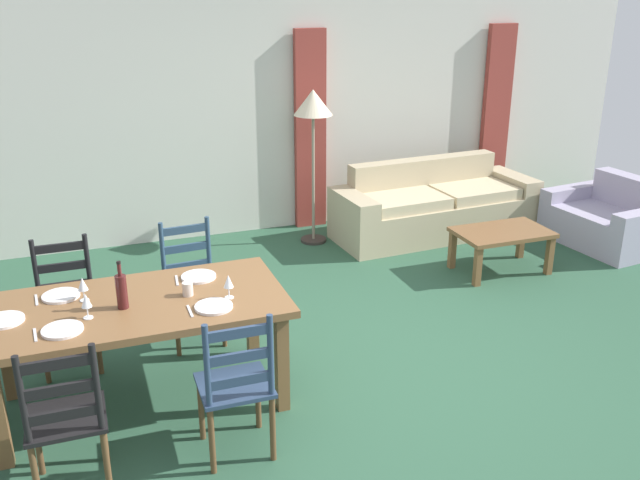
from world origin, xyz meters
The scene contains 27 objects.
ground_plane centered at (0.00, 0.00, -0.01)m, with size 9.60×9.60×0.02m, color #2C543C.
wall_far centered at (0.00, 3.30, 1.35)m, with size 9.60×0.16×2.70m, color silver.
curtain_panel_left centered at (0.73, 3.16, 1.10)m, with size 0.35×0.08×2.20m, color #933830.
curtain_panel_right centered at (3.13, 3.16, 1.10)m, with size 0.35×0.08×2.20m, color #933830.
dining_table centered at (-1.53, 0.12, 0.66)m, with size 1.90×0.96×0.75m.
dining_chair_near_left centered at (-2.00, -0.64, 0.48)m, with size 0.42×0.40×0.96m.
dining_chair_near_right centered at (-1.06, -0.63, 0.48)m, with size 0.42×0.40×0.96m.
dining_chair_far_left centered at (-1.96, 0.83, 0.48)m, with size 0.42×0.40×0.96m.
dining_chair_far_right centered at (-1.05, 0.91, 0.48)m, with size 0.44×0.42×0.96m.
dinner_plate_near_left centered at (-1.98, -0.13, 0.76)m, with size 0.24×0.24×0.02m, color white.
fork_near_left centered at (-2.13, -0.13, 0.75)m, with size 0.02×0.17×0.01m, color silver.
dinner_plate_near_right centered at (-1.08, -0.13, 0.76)m, with size 0.24×0.24×0.02m, color white.
fork_near_right centered at (-1.23, -0.13, 0.75)m, with size 0.02×0.17×0.01m, color silver.
dinner_plate_far_left centered at (-1.98, 0.37, 0.76)m, with size 0.24×0.24×0.02m, color white.
fork_far_left centered at (-2.13, 0.37, 0.75)m, with size 0.02×0.17×0.01m, color silver.
dinner_plate_far_right centered at (-1.08, 0.37, 0.76)m, with size 0.24×0.24×0.02m, color white.
fork_far_right centered at (-1.23, 0.37, 0.75)m, with size 0.02×0.17×0.01m, color silver.
dinner_plate_head_west centered at (-2.31, 0.12, 0.76)m, with size 0.24×0.24×0.02m, color white.
wine_bottle centered at (-1.61, 0.06, 0.87)m, with size 0.07×0.07×0.32m.
wine_glass_near_left centered at (-1.82, -0.01, 0.86)m, with size 0.06×0.06×0.16m.
wine_glass_near_right centered at (-0.95, -0.02, 0.86)m, with size 0.06×0.06×0.16m.
wine_glass_far_left centered at (-1.83, 0.26, 0.86)m, with size 0.06×0.06×0.16m.
coffee_cup_primary centered at (-1.19, 0.11, 0.80)m, with size 0.07×0.07×0.09m, color beige.
couch centered at (1.92, 2.46, 0.29)m, with size 2.33×0.94×0.80m.
coffee_table centered at (2.01, 1.24, 0.36)m, with size 0.90×0.56×0.42m.
armchair_upholstered centered at (3.54, 1.50, 0.25)m, with size 0.93×1.24×0.72m.
standing_lamp centered at (0.58, 2.64, 1.41)m, with size 0.40×0.40×1.64m.
Camera 1 is at (-1.81, -4.07, 2.69)m, focal length 39.15 mm.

